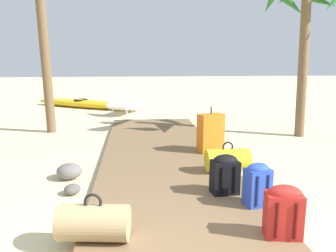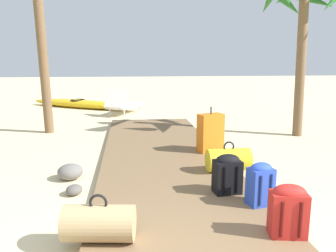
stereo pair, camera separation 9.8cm
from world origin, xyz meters
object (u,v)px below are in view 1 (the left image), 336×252
object	(u,v)px
suitcase_orange	(211,133)
duffel_bag_tan	(94,222)
duffel_bag_yellow	(227,160)
backpack_blue	(258,183)
backpack_red	(284,210)
lounge_chair	(126,104)
palm_tree_near_right	(311,2)
kayak	(81,103)
backpack_black	(225,173)

from	to	relation	value
suitcase_orange	duffel_bag_tan	xyz separation A→B (m)	(-1.71, -2.83, -0.17)
duffel_bag_yellow	backpack_blue	size ratio (longest dim) A/B	1.29
suitcase_orange	duffel_bag_tan	bearing A→B (deg)	-121.22
backpack_red	lounge_chair	size ratio (longest dim) A/B	0.31
duffel_bag_yellow	lounge_chair	distance (m)	6.12
backpack_red	palm_tree_near_right	world-z (taller)	palm_tree_near_right
backpack_blue	backpack_red	bearing A→B (deg)	-90.92
lounge_chair	duffel_bag_tan	bearing A→B (deg)	-90.92
suitcase_orange	palm_tree_near_right	distance (m)	3.68
kayak	lounge_chair	bearing A→B (deg)	-46.20
backpack_red	lounge_chair	world-z (taller)	lounge_chair
kayak	backpack_black	bearing A→B (deg)	-70.60
backpack_blue	lounge_chair	world-z (taller)	lounge_chair
suitcase_orange	kayak	world-z (taller)	suitcase_orange
duffel_bag_yellow	backpack_blue	xyz separation A→B (m)	(0.01, -1.17, 0.09)
backpack_blue	kayak	bearing A→B (deg)	110.16
backpack_black	suitcase_orange	xyz separation A→B (m)	(0.25, 1.88, 0.08)
duffel_bag_tan	kayak	size ratio (longest dim) A/B	0.18
backpack_red	backpack_blue	bearing A→B (deg)	89.08
backpack_red	kayak	size ratio (longest dim) A/B	0.13
lounge_chair	kayak	xyz separation A→B (m)	(-1.62, 1.69, -0.18)
backpack_red	duffel_bag_yellow	distance (m)	1.86
backpack_blue	kayak	world-z (taller)	backpack_blue
backpack_blue	duffel_bag_tan	xyz separation A→B (m)	(-1.73, -0.56, -0.09)
backpack_black	suitcase_orange	distance (m)	1.90
duffel_bag_yellow	backpack_blue	distance (m)	1.18
duffel_bag_yellow	kayak	size ratio (longest dim) A/B	0.17
backpack_red	suitcase_orange	distance (m)	2.94
backpack_red	duffel_bag_yellow	size ratio (longest dim) A/B	0.79
backpack_black	kayak	world-z (taller)	backpack_black
backpack_black	kayak	bearing A→B (deg)	109.40
backpack_blue	duffel_bag_yellow	bearing A→B (deg)	90.48
duffel_bag_tan	lounge_chair	distance (m)	7.65
suitcase_orange	lounge_chair	bearing A→B (deg)	108.25
duffel_bag_yellow	backpack_blue	world-z (taller)	backpack_blue
duffel_bag_yellow	lounge_chair	xyz separation A→B (m)	(-1.59, 5.91, 0.08)
backpack_red	backpack_black	distance (m)	1.09
backpack_black	duffel_bag_yellow	distance (m)	0.84
lounge_chair	kayak	world-z (taller)	lounge_chair
duffel_bag_yellow	duffel_bag_tan	world-z (taller)	duffel_bag_yellow
duffel_bag_tan	backpack_black	bearing A→B (deg)	32.86
duffel_bag_yellow	palm_tree_near_right	world-z (taller)	palm_tree_near_right
backpack_black	duffel_bag_yellow	world-z (taller)	backpack_black
duffel_bag_yellow	duffel_bag_tan	distance (m)	2.44
palm_tree_near_right	suitcase_orange	bearing A→B (deg)	-150.25
backpack_red	backpack_blue	world-z (taller)	backpack_red
backpack_red	backpack_blue	xyz separation A→B (m)	(0.01, 0.68, -0.00)
duffel_bag_tan	palm_tree_near_right	size ratio (longest dim) A/B	0.19
duffel_bag_yellow	palm_tree_near_right	xyz separation A→B (m)	(2.38, 2.45, 2.63)
palm_tree_near_right	backpack_red	bearing A→B (deg)	-118.94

